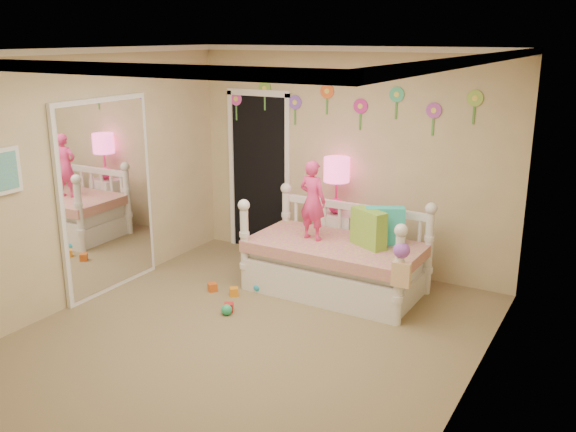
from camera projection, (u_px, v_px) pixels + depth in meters
The scene contains 18 objects.
floor at pixel (247, 338), 5.86m from camera, with size 4.00×4.50×0.01m, color #7F684C.
ceiling at pixel (241, 50), 5.13m from camera, with size 4.00×4.50×0.01m, color white.
back_wall at pixel (350, 160), 7.38m from camera, with size 4.00×0.01×2.60m, color tan.
left_wall at pixel (81, 179), 6.44m from camera, with size 0.01×4.50×2.60m, color tan.
right_wall at pixel (475, 239), 4.55m from camera, with size 0.01×4.50×2.60m, color tan.
crown_molding at pixel (241, 54), 5.14m from camera, with size 4.00×4.50×0.06m, color white, non-canonical shape.
daybed at pixel (336, 247), 6.79m from camera, with size 1.89×1.01×1.02m, color white, non-canonical shape.
pillow_turquoise at pixel (385, 226), 6.65m from camera, with size 0.41×0.14×0.41m, color #28BFC9.
pillow_lime at pixel (369, 228), 6.58m from camera, with size 0.42×0.16×0.40m, color #7FBB39.
child at pixel (313, 200), 6.76m from camera, with size 0.32×0.21×0.87m, color #F43781.
nightstand at pixel (335, 241), 7.53m from camera, with size 0.41×0.31×0.69m, color white.
table_lamp at pixel (337, 177), 7.31m from camera, with size 0.30×0.30×0.67m.
closet_doorway at pixel (259, 172), 8.03m from camera, with size 0.90×0.04×2.07m, color black.
flower_decals at pixel (343, 105), 7.23m from camera, with size 3.40×0.02×0.50m, color #B2668C, non-canonical shape.
mirror_closet at pixel (107, 197), 6.74m from camera, with size 0.07×1.30×2.10m, color white.
wall_picture at pixel (4, 171), 5.60m from camera, with size 0.05×0.34×0.42m, color white.
hanging_bag at pixel (400, 266), 5.93m from camera, with size 0.20×0.16×0.36m, color beige, non-canonical shape.
toy_scatter at pixel (199, 302), 6.51m from camera, with size 0.80×1.30×0.11m, color #996666, non-canonical shape.
Camera 1 is at (2.94, -4.43, 2.73)m, focal length 39.19 mm.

